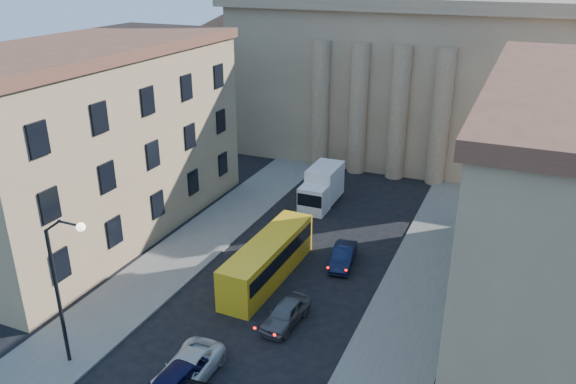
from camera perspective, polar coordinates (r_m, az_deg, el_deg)
name	(u,v)px	position (r m, az deg, el deg)	size (l,w,h in m)	color
sidewalk_left	(162,270)	(40.66, -12.64, -7.78)	(5.00, 60.00, 0.15)	#5D5B55
sidewalk_right	(403,329)	(34.73, 11.59, -13.47)	(5.00, 60.00, 0.15)	#5D5B55
church	(410,39)	(67.20, 12.31, 14.90)	(68.02, 28.76, 36.60)	#887154
building_left	(92,140)	(45.73, -19.27, 4.99)	(11.60, 26.60, 14.70)	tan
street_lamp	(63,280)	(30.80, -21.92, -8.29)	(2.62, 0.44, 8.83)	black
car_left_mid	(186,371)	(30.68, -10.31, -17.43)	(2.33, 5.04, 1.40)	silver
car_right_far	(286,313)	(34.24, -0.24, -12.22)	(1.66, 4.13, 1.41)	#4E4F54
car_right_distant	(343,256)	(40.44, 5.62, -6.49)	(1.43, 4.11, 1.35)	black
city_bus	(268,258)	(38.29, -2.03, -6.72)	(2.55, 10.12, 2.84)	gold
box_truck	(322,188)	(49.78, 3.44, 0.46)	(2.42, 6.00, 3.28)	silver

